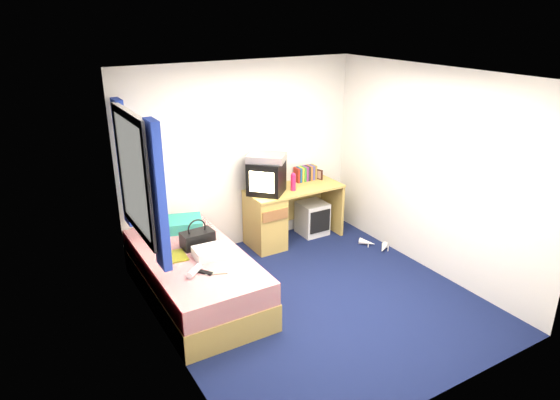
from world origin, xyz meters
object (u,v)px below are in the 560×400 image
handbag (197,238)px  pillow (177,224)px  bed (195,277)px  aerosol_can (284,181)px  storage_cube (312,218)px  magazine (176,256)px  remote_control (205,272)px  desk (276,215)px  pink_water_bottle (293,183)px  white_heels (375,245)px  vcr (266,158)px  picture_frame (319,174)px  crt_tv (266,177)px  colour_swatch_fan (216,273)px  towel (209,252)px  water_bottle (194,271)px

handbag → pillow: bearing=91.7°
bed → aerosol_can: 1.85m
storage_cube → magazine: (-2.23, -0.72, 0.32)m
aerosol_can → remote_control: 2.06m
desk → handbag: size_ratio=3.64×
pink_water_bottle → white_heels: pink_water_bottle is taller
vcr → picture_frame: bearing=48.7°
pink_water_bottle → vcr: bearing=164.8°
crt_tv → colour_swatch_fan: bearing=-89.0°
pink_water_bottle → magazine: bearing=-161.5°
bed → towel: (0.12, -0.14, 0.32)m
towel → water_bottle: (-0.27, -0.27, -0.02)m
aerosol_can → pink_water_bottle: bearing=-59.7°
storage_cube → crt_tv: size_ratio=0.80×
pillow → magazine: bearing=-111.1°
handbag → towel: size_ratio=1.16×
bed → white_heels: size_ratio=4.40×
remote_control → pink_water_bottle: bearing=-2.3°
storage_cube → vcr: bearing=-178.3°
bed → remote_control: size_ratio=12.50×
pillow → aerosol_can: (1.51, 0.07, 0.25)m
colour_swatch_fan → crt_tv: bearing=44.4°
vcr → remote_control: vcr is taller
picture_frame → magazine: size_ratio=0.50×
magazine → water_bottle: water_bottle is taller
bed → desk: size_ratio=1.54×
aerosol_can → crt_tv: bearing=-174.3°
handbag → water_bottle: handbag is taller
towel → white_heels: bearing=1.7°
aerosol_can → water_bottle: aerosol_can is taller
bed → remote_control: bearing=-97.0°
pillow → storage_cube: pillow is taller
crt_tv → pink_water_bottle: (0.35, -0.09, -0.11)m
desk → handbag: 1.47m
pillow → white_heels: size_ratio=1.28×
towel → water_bottle: bearing=-135.4°
desk → handbag: handbag is taller
desk → colour_swatch_fan: (-1.40, -1.24, 0.14)m
aerosol_can → white_heels: (0.91, -0.84, -0.81)m
desk → white_heels: size_ratio=2.86×
pillow → towel: 0.83m
pillow → colour_swatch_fan: bearing=-91.4°
towel → magazine: (-0.30, 0.17, -0.04)m
bed → pillow: 0.77m
storage_cube → white_heels: storage_cube is taller
vcr → white_heels: vcr is taller
crt_tv → white_heels: crt_tv is taller
aerosol_can → white_heels: size_ratio=0.43×
colour_swatch_fan → pink_water_bottle: bearing=35.4°
picture_frame → colour_swatch_fan: size_ratio=0.64×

